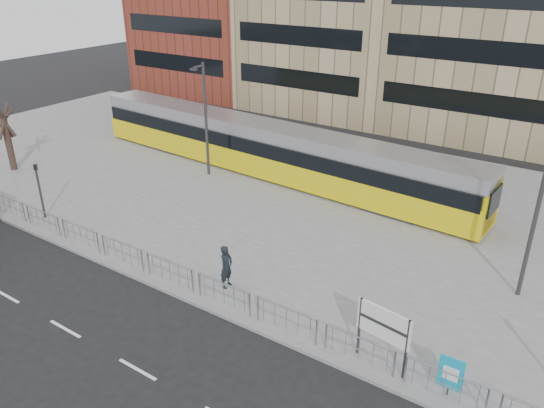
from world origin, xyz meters
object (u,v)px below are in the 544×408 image
Objects in this scene: traffic_light_west at (39,184)px; lamp_post_west at (205,115)px; ad_panel at (451,374)px; pedestrian at (226,267)px; tram at (267,149)px; lamp_post_east at (541,191)px; station_sign at (383,327)px.

traffic_light_west is 10.63m from lamp_post_west.
pedestrian is (-9.88, 0.98, 0.09)m from ad_panel.
traffic_light_west is (-22.36, 0.69, 1.09)m from ad_panel.
traffic_light_west is at bearing -108.36° from lamp_post_west.
lamp_post_west is (-3.12, -2.33, 2.29)m from tram.
lamp_post_east reaches higher than traffic_light_west.
traffic_light_west is at bearing -173.22° from station_sign.
pedestrian is (-7.47, 0.88, -0.65)m from station_sign.
lamp_post_west is (-16.66, 10.50, 2.35)m from station_sign.
tram reaches higher than traffic_light_west.
tram is 3.96× the size of lamp_post_west.
pedestrian is at bearing -149.14° from lamp_post_east.
ad_panel is at bearing 6.13° from station_sign.
lamp_post_west reaches higher than pedestrian.
lamp_post_west is at bearing 149.95° from ad_panel.
station_sign is 2.52m from ad_panel.
tram is 13.43m from pedestrian.
lamp_post_east is (23.08, 6.62, 2.79)m from traffic_light_west.
tram is 18.98× the size of ad_panel.
station_sign reaches higher than pedestrian.
station_sign is 19.96m from traffic_light_west.
lamp_post_east is at bearing 83.37° from ad_panel.
lamp_post_west is at bearing 156.26° from station_sign.
lamp_post_east is at bearing -15.32° from tram.
ad_panel is (15.95, -12.93, -0.81)m from tram.
pedestrian is at bearing -178.23° from station_sign.
station_sign is 0.33× the size of lamp_post_west.
lamp_post_east reaches higher than ad_panel.
lamp_post_east is (0.72, 7.31, 3.88)m from ad_panel.
ad_panel is 0.17× the size of lamp_post_east.
traffic_light_west reaches higher than ad_panel.
lamp_post_east is (3.13, 7.21, 3.13)m from station_sign.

